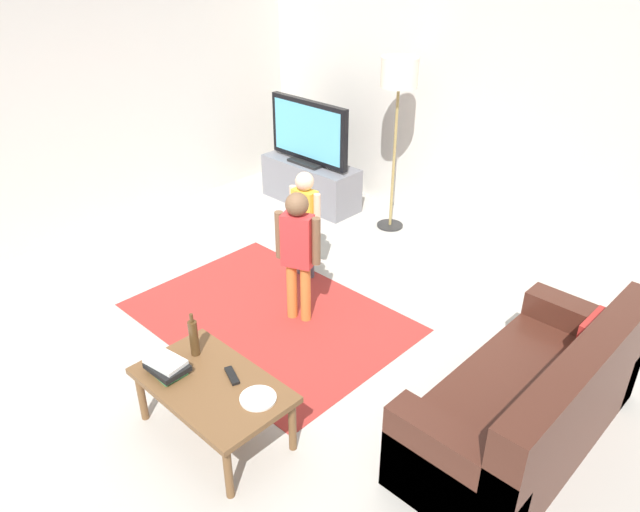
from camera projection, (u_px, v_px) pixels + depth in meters
name	position (u px, v px, depth m)	size (l,w,h in m)	color
ground	(265.00, 359.00, 4.57)	(7.80, 7.80, 0.00)	#B2ADA3
wall_back	(493.00, 105.00, 5.81)	(6.00, 0.12, 2.70)	silver
wall_left	(49.00, 107.00, 5.73)	(0.12, 6.00, 2.70)	silver
area_rug	(269.00, 317.00, 5.05)	(2.20, 1.60, 0.01)	#9E2D28
tv_stand	(310.00, 183.00, 6.98)	(1.20, 0.44, 0.50)	slate
tv	(309.00, 133.00, 6.67)	(1.10, 0.28, 0.71)	black
couch	(535.00, 409.00, 3.70)	(0.80, 1.80, 0.86)	#472319
floor_lamp	(399.00, 82.00, 5.80)	(0.36, 0.36, 1.78)	#262626
child_near_tv	(305.00, 215.00, 5.36)	(0.34, 0.16, 1.02)	#4C4C59
child_center	(298.00, 246.00, 4.72)	(0.35, 0.22, 1.13)	orange
coffee_table	(212.00, 388.00, 3.73)	(1.00, 0.60, 0.42)	brown
book_stack	(167.00, 366.00, 3.78)	(0.28, 0.20, 0.09)	#388C4C
bottle	(194.00, 337.00, 3.89)	(0.06, 0.06, 0.31)	#4C3319
tv_remote	(232.00, 376.00, 3.75)	(0.17, 0.05, 0.02)	black
plate	(258.00, 398.00, 3.58)	(0.22, 0.22, 0.02)	white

